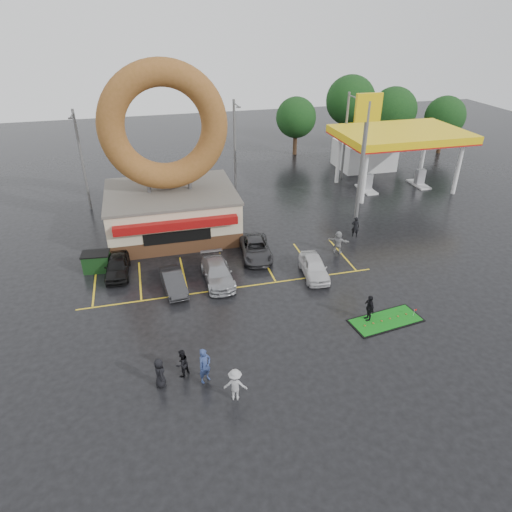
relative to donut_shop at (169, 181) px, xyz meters
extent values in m
plane|color=black|center=(3.00, -12.97, -4.46)|extent=(120.00, 120.00, 0.00)
cube|color=#472B19|center=(0.00, 0.03, -3.86)|extent=(10.00, 8.00, 1.20)
cube|color=beige|center=(0.00, 0.03, -2.11)|extent=(10.00, 8.00, 2.30)
cube|color=#59544C|center=(0.00, 0.03, -0.86)|extent=(10.20, 8.20, 0.20)
cube|color=maroon|center=(0.00, -4.27, -1.86)|extent=(9.00, 0.60, 0.60)
cylinder|color=slate|center=(-1.60, 0.03, -0.16)|extent=(0.30, 0.30, 1.20)
cylinder|color=slate|center=(1.60, 0.03, -0.16)|extent=(0.30, 0.30, 1.20)
torus|color=brown|center=(0.00, 0.03, 4.24)|extent=(9.60, 2.00, 9.60)
cylinder|color=silver|center=(18.00, 2.03, -1.96)|extent=(0.40, 0.40, 5.00)
cylinder|color=silver|center=(28.00, 2.03, -1.96)|extent=(0.40, 0.40, 5.00)
cylinder|color=silver|center=(18.00, 8.03, -1.96)|extent=(0.40, 0.40, 5.00)
cylinder|color=silver|center=(28.00, 8.03, -1.96)|extent=(0.40, 0.40, 5.00)
cube|color=silver|center=(23.00, 5.03, 0.79)|extent=(12.00, 8.00, 0.50)
cube|color=yellow|center=(23.00, 5.03, 1.09)|extent=(12.30, 8.30, 0.70)
cube|color=#99999E|center=(20.00, 5.03, -3.56)|extent=(0.90, 0.60, 1.60)
cube|color=#99999E|center=(26.00, 5.03, -3.56)|extent=(0.90, 0.60, 1.60)
cube|color=silver|center=(23.00, 12.03, -2.96)|extent=(6.00, 5.00, 3.00)
cylinder|color=slate|center=(16.00, -0.97, 0.54)|extent=(0.36, 0.36, 10.00)
cube|color=yellow|center=(16.00, -0.97, 5.04)|extent=(2.20, 0.30, 2.20)
cylinder|color=slate|center=(-7.00, 7.03, 0.04)|extent=(0.24, 0.24, 9.00)
cylinder|color=slate|center=(-7.00, 6.03, 4.24)|extent=(0.12, 2.00, 0.12)
cube|color=slate|center=(-7.00, 5.03, 4.19)|extent=(0.40, 0.18, 0.12)
cylinder|color=slate|center=(7.00, 8.03, 0.04)|extent=(0.24, 0.24, 9.00)
cylinder|color=slate|center=(7.00, 7.03, 4.24)|extent=(0.12, 2.00, 0.12)
cube|color=slate|center=(7.00, 6.03, 4.19)|extent=(0.40, 0.18, 0.12)
cylinder|color=slate|center=(19.00, 9.03, 0.04)|extent=(0.24, 0.24, 9.00)
cylinder|color=slate|center=(19.00, 8.03, 4.24)|extent=(0.12, 2.00, 0.12)
cube|color=slate|center=(19.00, 7.03, 4.19)|extent=(0.40, 0.18, 0.12)
cylinder|color=#332114|center=(29.00, 17.03, -3.02)|extent=(0.50, 0.50, 2.88)
sphere|color=black|center=(29.00, 17.03, 0.74)|extent=(5.60, 5.60, 5.60)
cylinder|color=#332114|center=(35.00, 15.03, -3.20)|extent=(0.50, 0.50, 2.52)
sphere|color=black|center=(35.00, 15.03, 0.09)|extent=(4.90, 4.90, 4.90)
cylinder|color=#332114|center=(25.00, 21.03, -2.84)|extent=(0.50, 0.50, 3.24)
sphere|color=black|center=(25.00, 21.03, 1.39)|extent=(6.30, 6.30, 6.30)
cylinder|color=#332114|center=(17.00, 19.03, -3.20)|extent=(0.50, 0.50, 2.52)
sphere|color=black|center=(17.00, 19.03, 0.09)|extent=(4.90, 4.90, 4.90)
imported|color=black|center=(-4.43, -5.80, -3.79)|extent=(1.80, 4.03, 1.35)
imported|color=#2A2A2C|center=(-0.83, -8.74, -3.85)|extent=(1.69, 3.84, 1.22)
imported|color=#97979B|center=(2.18, -8.41, -3.80)|extent=(1.92, 4.59, 1.33)
imported|color=#313133|center=(5.57, -5.68, -3.82)|extent=(2.66, 4.84, 1.28)
imported|color=silver|center=(8.82, -9.36, -3.79)|extent=(2.06, 4.12, 1.35)
imported|color=navy|center=(-0.09, -17.60, -3.48)|extent=(0.86, 0.78, 1.96)
imported|color=black|center=(-1.16, -16.92, -3.68)|extent=(0.96, 0.94, 1.56)
imported|color=#9C9C9F|center=(1.11, -19.15, -3.59)|extent=(1.27, 0.95, 1.76)
imported|color=black|center=(-2.30, -17.37, -3.64)|extent=(0.64, 0.87, 1.64)
imported|color=black|center=(10.13, -15.02, -3.60)|extent=(0.44, 1.02, 1.73)
imported|color=gray|center=(11.76, -6.64, -3.58)|extent=(1.66, 1.33, 1.77)
imported|color=black|center=(14.24, -4.42, -3.61)|extent=(0.74, 0.63, 1.72)
cube|color=#173D18|center=(-5.85, -4.86, -3.81)|extent=(1.91, 1.38, 1.30)
cube|color=black|center=(11.14, -15.38, -4.44)|extent=(4.61, 2.49, 0.05)
cube|color=#126C16|center=(11.14, -15.38, -4.41)|extent=(4.38, 2.26, 0.03)
cylinder|color=silver|center=(12.96, -15.43, -4.17)|extent=(0.02, 0.02, 0.50)
cube|color=red|center=(13.03, -15.43, -3.97)|extent=(0.14, 0.01, 0.10)
camera|label=1|loc=(-1.90, -34.80, 12.19)|focal=32.00mm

